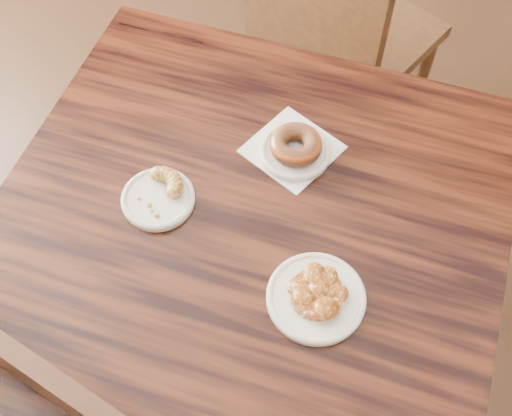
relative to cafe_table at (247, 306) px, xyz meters
The scene contains 10 objects.
floor 0.45m from the cafe_table, 36.85° to the left, with size 5.00×5.00×0.00m, color black.
cafe_table is the anchor object (origin of this frame).
chair_far 0.89m from the cafe_table, 100.59° to the left, with size 0.47×0.47×0.90m, color black, non-canonical shape.
napkin 0.43m from the cafe_table, 92.00° to the left, with size 0.16×0.16×0.00m, color white.
plate_donut 0.43m from the cafe_table, 88.60° to the left, with size 0.14×0.14×0.01m, color white.
plate_cruller 0.42m from the cafe_table, 167.75° to the right, with size 0.14×0.14×0.01m, color white.
plate_fritter 0.43m from the cafe_table, 20.35° to the right, with size 0.17×0.17×0.01m, color white.
glazed_donut 0.45m from the cafe_table, 88.60° to the left, with size 0.10×0.10×0.04m, color #903F15.
apple_fritter 0.45m from the cafe_table, 20.35° to the right, with size 0.13×0.13×0.03m, color #4E2208, non-canonical shape.
cruller_fragment 0.44m from the cafe_table, 167.75° to the right, with size 0.10×0.10×0.03m, color brown, non-canonical shape.
Camera 1 is at (0.13, -0.67, 1.78)m, focal length 45.00 mm.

